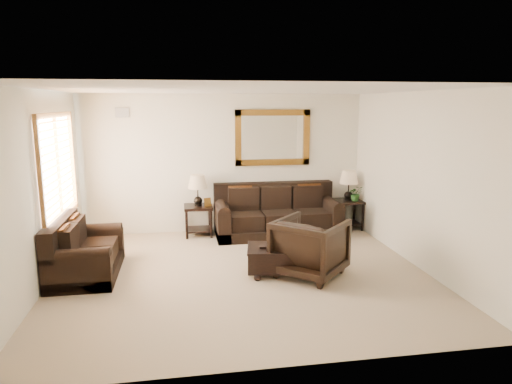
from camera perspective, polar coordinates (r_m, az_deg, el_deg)
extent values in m
cube|color=gray|center=(6.94, -1.76, -10.23)|extent=(5.50, 5.00, 0.01)
cube|color=white|center=(6.47, -1.90, 12.66)|extent=(5.50, 5.00, 0.01)
cube|color=#F0E8CE|center=(9.03, -3.96, 3.57)|extent=(5.50, 0.01, 2.70)
cube|color=#F0E8CE|center=(4.17, 2.80, -5.17)|extent=(5.50, 0.01, 2.70)
cube|color=#F0E8CE|center=(6.78, -25.52, 0.06)|extent=(0.01, 5.00, 2.70)
cube|color=#F0E8CE|center=(7.45, 19.64, 1.38)|extent=(0.01, 5.00, 2.70)
cube|color=white|center=(7.61, -23.71, 2.81)|extent=(0.01, 1.80, 1.50)
cube|color=brown|center=(7.54, -23.91, 8.77)|extent=(0.06, 1.96, 0.08)
cube|color=brown|center=(7.74, -23.01, -2.98)|extent=(0.06, 1.96, 0.08)
cube|color=brown|center=(6.70, -25.34, 1.69)|extent=(0.06, 0.08, 1.50)
cube|color=brown|center=(8.51, -21.97, 3.71)|extent=(0.06, 0.08, 1.50)
cube|color=brown|center=(7.60, -23.45, 2.82)|extent=(0.05, 0.05, 1.50)
cube|color=#4F350F|center=(9.08, 2.11, 6.81)|extent=(1.50, 0.06, 1.10)
cube|color=white|center=(9.10, 2.08, 6.82)|extent=(1.26, 0.01, 0.86)
cube|color=#999999|center=(8.95, -16.40, 9.52)|extent=(0.25, 0.02, 0.18)
cube|color=black|center=(8.90, 2.67, -4.75)|extent=(2.38, 1.03, 0.19)
cube|color=black|center=(9.13, 2.19, -0.26)|extent=(2.38, 0.24, 0.49)
cube|color=black|center=(8.71, -1.38, -3.44)|extent=(0.61, 0.84, 0.29)
cube|color=black|center=(8.82, 2.72, -3.27)|extent=(0.61, 0.84, 0.29)
cube|color=black|center=(8.97, 6.69, -3.08)|extent=(0.61, 0.84, 0.29)
cube|color=black|center=(8.70, -4.25, -3.86)|extent=(0.24, 1.03, 0.57)
cylinder|color=black|center=(8.63, -4.27, -2.02)|extent=(0.24, 1.01, 0.24)
cube|color=black|center=(9.14, 9.28, -3.25)|extent=(0.24, 1.03, 0.57)
cylinder|color=black|center=(9.07, 9.33, -1.49)|extent=(0.24, 1.01, 0.24)
cube|color=#5C2C0C|center=(8.83, -1.96, -0.69)|extent=(0.45, 0.20, 0.47)
cube|color=#5C2C0C|center=(9.11, 6.71, -0.40)|extent=(0.45, 0.20, 0.47)
cube|color=black|center=(7.34, -20.32, -9.01)|extent=(0.91, 1.52, 0.17)
cube|color=black|center=(7.25, -23.32, -4.85)|extent=(0.21, 1.52, 0.43)
cube|color=black|center=(7.01, -20.69, -8.12)|extent=(0.74, 0.53, 0.26)
cube|color=black|center=(7.53, -19.90, -6.77)|extent=(0.74, 0.53, 0.26)
cube|color=black|center=(6.68, -21.45, -9.56)|extent=(0.91, 0.21, 0.50)
cylinder|color=black|center=(6.60, -21.60, -7.50)|extent=(0.89, 0.21, 0.21)
cube|color=black|center=(7.90, -19.53, -6.27)|extent=(0.91, 0.21, 0.50)
cylinder|color=black|center=(7.83, -19.64, -4.50)|extent=(0.89, 0.21, 0.21)
cube|color=#5C2C0C|center=(6.91, -22.51, -5.59)|extent=(0.18, 0.40, 0.41)
cube|color=#5C2C0C|center=(7.52, -21.43, -4.21)|extent=(0.18, 0.40, 0.41)
cube|color=black|center=(8.83, -7.24, -1.86)|extent=(0.54, 0.54, 0.05)
cube|color=black|center=(8.93, -7.17, -4.64)|extent=(0.46, 0.46, 0.03)
cylinder|color=black|center=(8.67, -8.65, -4.13)|extent=(0.05, 0.05, 0.54)
cylinder|color=black|center=(8.68, -5.61, -4.03)|extent=(0.05, 0.05, 0.54)
cylinder|color=black|center=(9.11, -8.70, -3.39)|extent=(0.05, 0.05, 0.54)
cylinder|color=black|center=(9.13, -5.81, -3.29)|extent=(0.05, 0.05, 0.54)
sphere|color=black|center=(8.80, -7.26, -1.09)|extent=(0.17, 0.17, 0.17)
cylinder|color=black|center=(8.76, -7.29, 0.03)|extent=(0.02, 0.02, 0.35)
cone|color=#D6B78E|center=(8.73, -7.32, 1.29)|extent=(0.37, 0.37, 0.25)
cube|color=#4F350F|center=(8.71, -6.07, -1.28)|extent=(0.15, 0.10, 0.17)
cube|color=black|center=(9.43, 11.43, -1.14)|extent=(0.54, 0.54, 0.05)
cube|color=black|center=(9.53, 11.33, -3.78)|extent=(0.46, 0.46, 0.03)
cylinder|color=black|center=(9.20, 10.52, -3.29)|extent=(0.05, 0.05, 0.54)
cylinder|color=black|center=(9.37, 13.19, -3.15)|extent=(0.05, 0.05, 0.54)
cylinder|color=black|center=(9.62, 9.59, -2.63)|extent=(0.05, 0.05, 0.54)
cylinder|color=black|center=(9.78, 12.15, -2.50)|extent=(0.05, 0.05, 0.54)
sphere|color=black|center=(9.40, 11.46, -0.41)|extent=(0.17, 0.17, 0.17)
cylinder|color=black|center=(9.37, 11.50, 0.66)|extent=(0.02, 0.02, 0.35)
cone|color=#D6B78E|center=(9.34, 11.55, 1.85)|extent=(0.37, 0.37, 0.26)
sphere|color=black|center=(6.69, 0.17, -10.66)|extent=(0.11, 0.11, 0.11)
sphere|color=black|center=(6.91, 8.38, -10.05)|extent=(0.11, 0.11, 0.11)
sphere|color=black|center=(7.10, -0.45, -9.34)|extent=(0.11, 0.11, 0.11)
sphere|color=black|center=(7.31, 7.30, -8.83)|extent=(0.11, 0.11, 0.11)
cube|color=black|center=(6.92, 3.92, -8.20)|extent=(1.26, 0.82, 0.33)
cube|color=black|center=(6.87, 3.94, -7.05)|extent=(1.28, 0.84, 0.04)
cube|color=black|center=(6.84, 1.28, -6.83)|extent=(0.22, 0.17, 0.03)
cube|color=black|center=(6.89, 6.22, -6.80)|extent=(0.20, 0.15, 0.02)
cube|color=white|center=(6.76, 3.75, -6.79)|extent=(0.09, 0.06, 0.09)
imported|color=black|center=(6.80, 6.76, -6.53)|extent=(1.26, 1.26, 0.95)
imported|color=#25541C|center=(9.35, 12.35, -0.38)|extent=(0.31, 0.34, 0.24)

